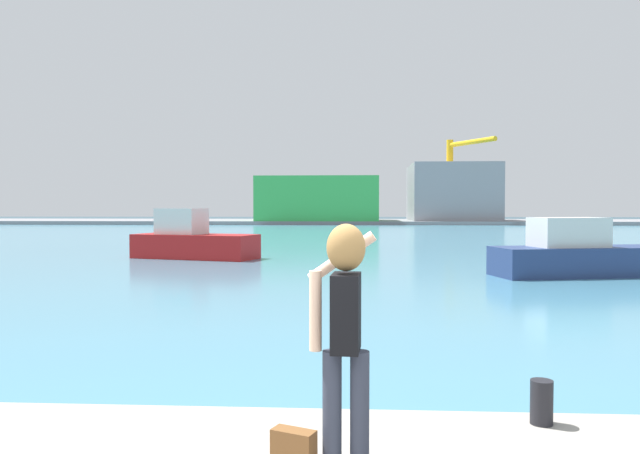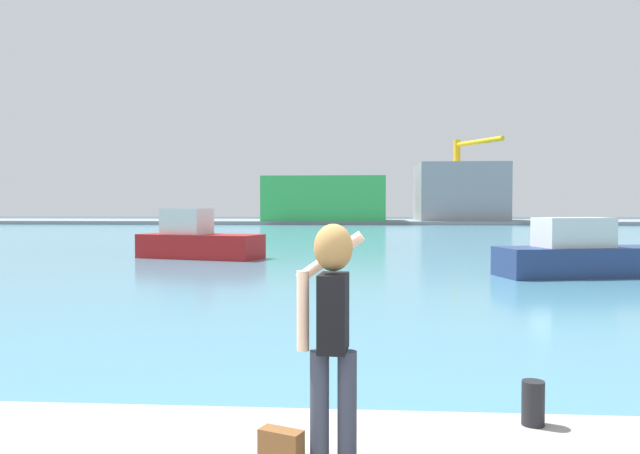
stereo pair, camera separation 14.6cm
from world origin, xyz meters
name	(u,v)px [view 2 (the right image)]	position (x,y,z in m)	size (l,w,h in m)	color
ground_plane	(355,236)	(0.00, 50.00, 0.00)	(220.00, 220.00, 0.00)	#334751
harbor_water	(355,235)	(0.00, 52.00, 0.01)	(140.00, 100.00, 0.02)	teal
far_shore_dock	(358,222)	(0.00, 92.00, 0.27)	(140.00, 20.00, 0.53)	gray
person_photographer	(332,317)	(0.47, 0.83, 1.68)	(0.53, 0.55, 1.74)	#2D3342
handbag	(281,446)	(0.10, 0.81, 0.74)	(0.32, 0.14, 0.24)	brown
harbor_bollard	(533,403)	(2.14, 1.71, 0.81)	(0.19, 0.19, 0.38)	black
boat_moored	(197,241)	(-7.34, 25.34, 0.87)	(6.35, 3.76, 2.42)	#B21919
boat_moored_2	(591,255)	(8.85, 18.73, 0.76)	(7.30, 3.50, 2.10)	navy
warehouse_left	(325,199)	(-5.04, 88.80, 3.81)	(17.92, 13.26, 6.55)	green
warehouse_right	(459,192)	(15.44, 90.55, 4.81)	(12.79, 13.60, 8.57)	gray
port_crane	(463,170)	(15.40, 86.98, 8.08)	(5.55, 9.28, 12.10)	yellow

